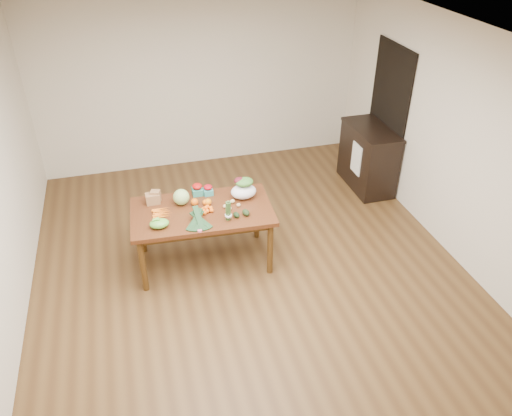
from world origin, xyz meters
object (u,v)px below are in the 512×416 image
object	(u,v)px
cabbage	(181,197)
asparagus_bundle	(228,211)
cabinet	(368,158)
salad_bag	(244,189)
dining_table	(204,236)
paper_bag	(153,198)
mandarin_cluster	(206,209)
kale_bunch	(198,220)

from	to	relation	value
cabbage	asparagus_bundle	xyz separation A→B (m)	(0.45, -0.47, 0.03)
cabinet	salad_bag	bearing A→B (deg)	-154.44
dining_table	asparagus_bundle	bearing A→B (deg)	-45.82
paper_bag	salad_bag	xyz separation A→B (m)	(1.05, -0.17, 0.04)
mandarin_cluster	kale_bunch	world-z (taller)	kale_bunch
dining_table	salad_bag	bearing A→B (deg)	17.09
paper_bag	cabbage	world-z (taller)	cabbage
cabinet	asparagus_bundle	distance (m)	2.88
mandarin_cluster	kale_bunch	bearing A→B (deg)	-116.22
dining_table	cabinet	bearing A→B (deg)	26.74
cabbage	kale_bunch	world-z (taller)	cabbage
cabinet	asparagus_bundle	size ratio (longest dim) A/B	4.08
dining_table	kale_bunch	xyz separation A→B (m)	(-0.09, -0.31, 0.45)
paper_bag	mandarin_cluster	world-z (taller)	paper_bag
paper_bag	cabinet	bearing A→B (deg)	15.15
salad_bag	mandarin_cluster	bearing A→B (deg)	-159.87
paper_bag	salad_bag	bearing A→B (deg)	-8.97
cabbage	salad_bag	xyz separation A→B (m)	(0.73, -0.06, 0.02)
paper_bag	asparagus_bundle	xyz separation A→B (m)	(0.77, -0.58, 0.05)
cabinet	salad_bag	distance (m)	2.44
cabinet	kale_bunch	world-z (taller)	cabinet
cabbage	mandarin_cluster	xyz separation A→B (m)	(0.24, -0.24, -0.05)
cabinet	mandarin_cluster	size ratio (longest dim) A/B	5.67
cabinet	cabbage	size ratio (longest dim) A/B	5.39
cabinet	kale_bunch	size ratio (longest dim) A/B	2.55
cabinet	paper_bag	size ratio (longest dim) A/B	4.83
cabbage	asparagus_bundle	size ratio (longest dim) A/B	0.76
dining_table	mandarin_cluster	distance (m)	0.42
mandarin_cluster	dining_table	bearing A→B (deg)	127.46
salad_bag	dining_table	bearing A→B (deg)	-166.26
dining_table	mandarin_cluster	world-z (taller)	mandarin_cluster
cabbage	mandarin_cluster	world-z (taller)	cabbage
dining_table	mandarin_cluster	size ratio (longest dim) A/B	8.94
cabbage	mandarin_cluster	distance (m)	0.34
cabbage	kale_bunch	bearing A→B (deg)	-77.41
paper_bag	mandarin_cluster	bearing A→B (deg)	-31.57
cabbage	asparagus_bundle	bearing A→B (deg)	-46.31
mandarin_cluster	asparagus_bundle	distance (m)	0.33
paper_bag	cabbage	bearing A→B (deg)	-18.89
cabinet	cabbage	world-z (taller)	same
cabbage	salad_bag	distance (m)	0.73
cabinet	salad_bag	size ratio (longest dim) A/B	3.34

